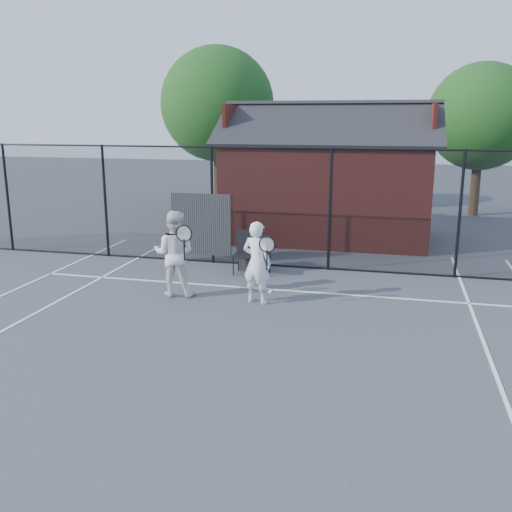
% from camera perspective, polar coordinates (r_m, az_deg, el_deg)
% --- Properties ---
extents(ground, '(80.00, 80.00, 0.00)m').
position_cam_1_polar(ground, '(9.82, -2.14, -8.37)').
color(ground, '#41444B').
rests_on(ground, ground).
extents(court_lines, '(11.02, 18.00, 0.01)m').
position_cam_1_polar(court_lines, '(8.66, -4.57, -11.51)').
color(court_lines, white).
rests_on(court_lines, ground).
extents(fence, '(22.04, 3.00, 3.00)m').
position_cam_1_polar(fence, '(14.21, 2.13, 4.61)').
color(fence, black).
rests_on(fence, ground).
extents(clubhouse, '(6.50, 4.36, 4.19)m').
position_cam_1_polar(clubhouse, '(17.98, 7.27, 6.93)').
color(clubhouse, maroon).
rests_on(clubhouse, ground).
extents(tree_left, '(4.48, 4.48, 6.44)m').
position_cam_1_polar(tree_left, '(23.33, -3.89, 14.89)').
color(tree_left, '#362215').
rests_on(tree_left, ground).
extents(tree_right, '(3.97, 3.97, 5.70)m').
position_cam_1_polar(tree_right, '(23.44, 21.62, 12.81)').
color(tree_right, '#362215').
rests_on(tree_right, ground).
extents(player_front, '(0.80, 0.63, 1.69)m').
position_cam_1_polar(player_front, '(11.48, 0.09, -0.64)').
color(player_front, white).
rests_on(player_front, ground).
extents(player_back, '(1.02, 0.78, 1.82)m').
position_cam_1_polar(player_back, '(12.07, -8.16, 0.25)').
color(player_back, white).
rests_on(player_back, ground).
extents(chair_left, '(0.51, 0.53, 1.01)m').
position_cam_1_polar(chair_left, '(13.70, -1.23, 0.26)').
color(chair_left, black).
rests_on(chair_left, ground).
extents(chair_right, '(0.49, 0.51, 0.92)m').
position_cam_1_polar(chair_right, '(13.59, 0.52, -0.05)').
color(chair_right, black).
rests_on(chair_right, ground).
extents(waste_bin, '(0.64, 0.64, 0.79)m').
position_cam_1_polar(waste_bin, '(14.18, -0.75, 0.25)').
color(waste_bin, black).
rests_on(waste_bin, ground).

